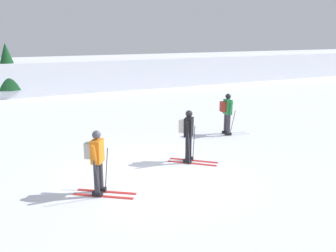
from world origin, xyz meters
name	(u,v)px	position (x,y,z in m)	size (l,w,h in m)	color
ground_plane	(156,171)	(0.00, 0.00, 0.00)	(120.00, 120.00, 0.00)	white
far_snow_ridge	(56,74)	(0.00, 18.80, 1.10)	(80.00, 6.89, 2.20)	white
skier_black	(188,133)	(1.27, 0.33, 0.96)	(1.44, 1.34, 1.71)	red
skier_green	(227,112)	(4.25, 2.48, 0.96)	(1.64, 0.99, 1.71)	silver
skier_orange	(97,159)	(-1.98, -0.80, 0.96)	(1.52, 1.22, 1.71)	red
conifer_far_left	(7,66)	(-3.35, 16.07, 2.01)	(1.95, 1.95, 3.50)	#513823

